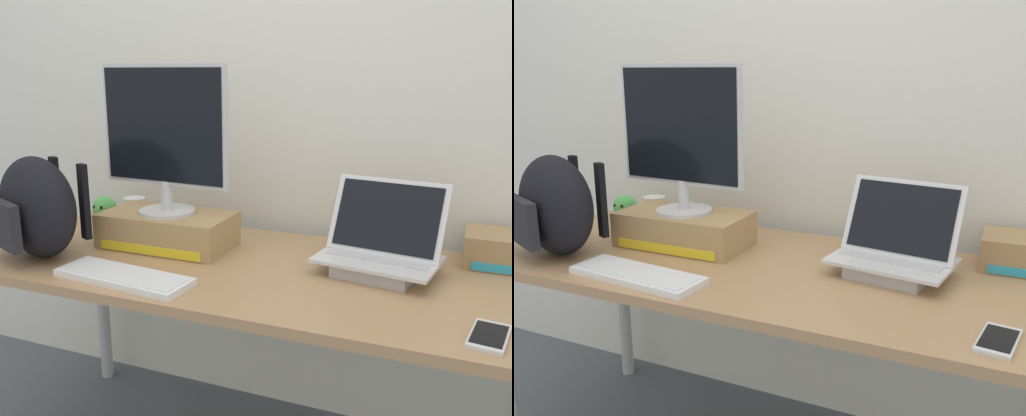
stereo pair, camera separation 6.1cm
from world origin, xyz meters
TOP-DOWN VIEW (x-y plane):
  - back_wall at (0.00, 0.47)m, footprint 7.00×0.10m
  - desk at (0.00, 0.00)m, footprint 1.79×0.73m
  - toner_box_yellow at (-0.35, 0.06)m, footprint 0.43×0.24m
  - desktop_monitor at (-0.35, 0.06)m, footprint 0.47×0.19m
  - open_laptop at (0.36, 0.08)m, footprint 0.37×0.29m
  - external_keyboard at (-0.30, -0.26)m, footprint 0.42×0.18m
  - messenger_backpack at (-0.67, -0.18)m, footprint 0.42×0.33m
  - coffee_mug at (-0.61, 0.27)m, footprint 0.13×0.08m
  - cell_phone at (0.66, -0.24)m, footprint 0.10×0.16m
  - plush_toy at (-0.76, 0.26)m, footprint 0.09×0.09m

SIDE VIEW (x-z plane):
  - desk at x=0.00m, z-range 0.30..1.03m
  - cell_phone at x=0.66m, z-range 0.74..0.75m
  - external_keyboard at x=-0.30m, z-range 0.74..0.76m
  - plush_toy at x=-0.76m, z-range 0.74..0.83m
  - coffee_mug at x=-0.61m, z-range 0.74..0.84m
  - open_laptop at x=0.36m, z-range 0.66..0.92m
  - toner_box_yellow at x=-0.35m, z-range 0.74..0.85m
  - messenger_backpack at x=-0.67m, z-range 0.74..1.06m
  - desktop_monitor at x=-0.35m, z-range 0.87..1.35m
  - back_wall at x=0.00m, z-range 0.00..2.60m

